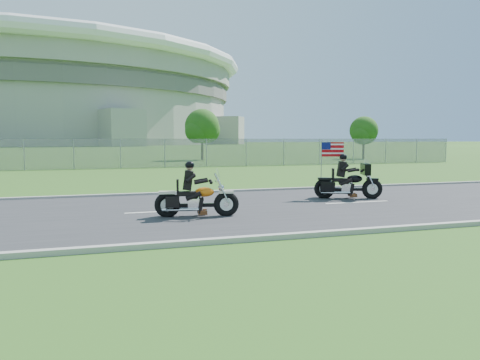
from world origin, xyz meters
name	(u,v)px	position (x,y,z in m)	size (l,w,h in m)	color
ground	(235,210)	(0.00, 0.00, 0.00)	(420.00, 420.00, 0.00)	#294816
road	(235,209)	(0.00, 0.00, 0.02)	(120.00, 8.00, 0.04)	#28282B
curb_north	(203,192)	(0.00, 4.05, 0.05)	(120.00, 0.18, 0.12)	#9E9B93
curb_south	(293,236)	(0.00, -4.05, 0.05)	(120.00, 0.18, 0.12)	#9E9B93
fence	(74,154)	(-5.00, 20.00, 1.00)	(60.00, 0.03, 2.00)	gray
stadium	(42,100)	(-20.00, 170.00, 15.58)	(140.40, 140.40, 29.20)	#A3A099
tree_fence_near	(202,128)	(6.04, 30.04, 2.97)	(3.52, 3.28, 4.75)	#382316
tree_fence_far	(364,132)	(22.04, 28.03, 2.64)	(3.08, 2.87, 4.20)	#382316
motorcycle_lead	(196,200)	(-1.37, -0.99, 0.47)	(2.17, 0.81, 1.47)	black
motorcycle_follow	(348,184)	(4.27, 1.00, 0.53)	(2.18, 1.14, 1.90)	black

